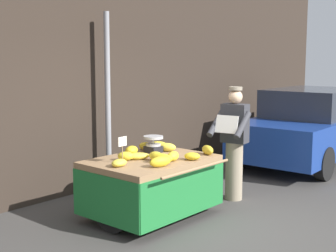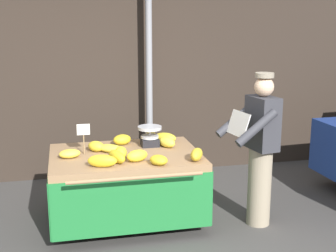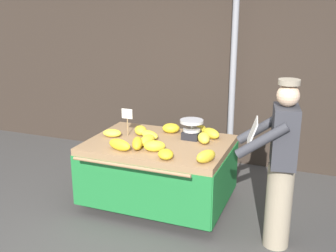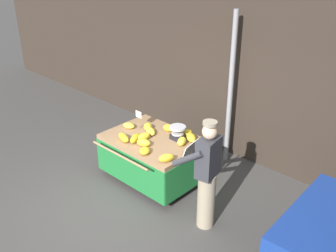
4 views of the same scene
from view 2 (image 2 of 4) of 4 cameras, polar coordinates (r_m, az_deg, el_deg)
name	(u,v)px [view 2 (image 2 of 4)]	position (r m, az deg, el deg)	size (l,w,h in m)	color
back_wall	(122,31)	(6.76, -5.67, 11.67)	(16.00, 0.24, 4.21)	#332821
street_pole	(149,81)	(6.48, -2.34, 5.62)	(0.09, 0.09, 2.85)	gray
banana_cart	(126,172)	(5.20, -5.26, -5.63)	(1.67, 1.39, 0.81)	#93704C
weighing_scale	(150,136)	(5.39, -2.27, -1.25)	(0.28, 0.28, 0.24)	black
price_sign	(83,132)	(5.11, -10.41, -0.78)	(0.14, 0.01, 0.34)	#997A51
banana_bunch_0	(102,161)	(4.68, -8.14, -4.29)	(0.12, 0.30, 0.13)	gold
banana_bunch_1	(165,138)	(5.55, -0.36, -1.45)	(0.15, 0.28, 0.12)	yellow
banana_bunch_2	(96,146)	(5.25, -8.88, -2.49)	(0.15, 0.21, 0.12)	yellow
banana_bunch_3	(70,154)	(5.06, -12.06, -3.36)	(0.16, 0.23, 0.09)	yellow
banana_bunch_4	(111,148)	(5.19, -7.10, -2.77)	(0.15, 0.29, 0.09)	yellow
banana_bunch_5	(167,142)	(5.35, -0.13, -2.01)	(0.14, 0.25, 0.12)	yellow
banana_bunch_6	(151,137)	(5.61, -2.12, -1.31)	(0.14, 0.20, 0.12)	gold
banana_bunch_7	(121,153)	(4.96, -5.86, -3.29)	(0.13, 0.25, 0.12)	yellow
banana_bunch_8	(137,156)	(4.83, -3.83, -3.68)	(0.14, 0.24, 0.12)	yellow
banana_bunch_9	(122,140)	(5.48, -5.70, -1.69)	(0.16, 0.22, 0.12)	gold
banana_bunch_10	(117,157)	(4.81, -6.35, -3.78)	(0.12, 0.29, 0.13)	gold
banana_bunch_11	(197,154)	(4.86, 3.56, -3.53)	(0.12, 0.25, 0.13)	gold
banana_bunch_12	(159,160)	(4.71, -1.16, -4.23)	(0.16, 0.21, 0.10)	gold
vendor_person	(260,149)	(5.15, 11.29, -2.86)	(0.63, 0.58, 1.71)	gray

